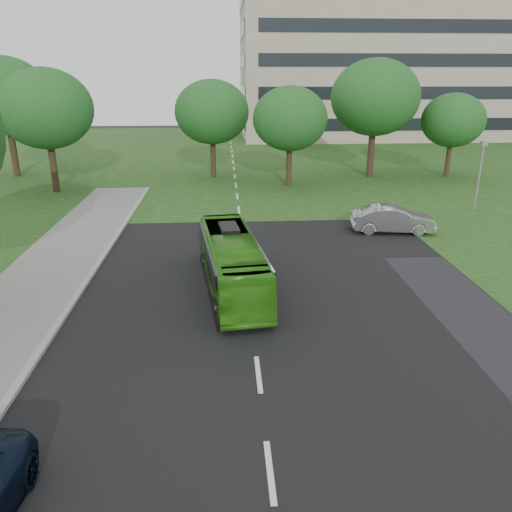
# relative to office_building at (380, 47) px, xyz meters

# --- Properties ---
(ground) EXTENTS (160.00, 160.00, 0.00)m
(ground) POSITION_rel_office_building_xyz_m (-21.96, -61.96, -12.50)
(ground) COLOR black
(ground) RESTS_ON ground
(street_surfaces) EXTENTS (120.00, 120.00, 0.15)m
(street_surfaces) POSITION_rel_office_building_xyz_m (-22.34, -39.21, -12.47)
(street_surfaces) COLOR black
(street_surfaces) RESTS_ON ground
(office_building) EXTENTS (40.10, 20.10, 25.00)m
(office_building) POSITION_rel_office_building_xyz_m (0.00, 0.00, 0.00)
(office_building) COLOR tan
(office_building) RESTS_ON ground
(tree_park_a) EXTENTS (6.98, 6.98, 9.27)m
(tree_park_a) POSITION_rel_office_building_xyz_m (-36.11, -37.49, -6.21)
(tree_park_a) COLOR black
(tree_park_a) RESTS_ON ground
(tree_park_b) EXTENTS (6.40, 6.40, 8.40)m
(tree_park_b) POSITION_rel_office_building_xyz_m (-23.87, -32.29, -6.84)
(tree_park_b) COLOR black
(tree_park_b) RESTS_ON ground
(tree_park_c) EXTENTS (5.98, 5.98, 7.94)m
(tree_park_c) POSITION_rel_office_building_xyz_m (-17.58, -36.23, -7.12)
(tree_park_c) COLOR black
(tree_park_c) RESTS_ON ground
(tree_park_d) EXTENTS (7.64, 7.64, 10.11)m
(tree_park_d) POSITION_rel_office_building_xyz_m (-9.77, -32.76, -5.66)
(tree_park_d) COLOR black
(tree_park_d) RESTS_ON ground
(tree_park_e) EXTENTS (5.47, 5.47, 7.29)m
(tree_park_e) POSITION_rel_office_building_xyz_m (-2.83, -33.23, -7.55)
(tree_park_e) COLOR black
(tree_park_e) RESTS_ON ground
(tree_park_f) EXTENTS (7.72, 7.72, 10.30)m
(tree_park_f) POSITION_rel_office_building_xyz_m (-41.76, -30.54, -5.50)
(tree_park_f) COLOR black
(tree_park_f) RESTS_ON ground
(bus) EXTENTS (3.01, 8.73, 2.38)m
(bus) POSITION_rel_office_building_xyz_m (-22.63, -57.29, -11.31)
(bus) COLOR #379019
(bus) RESTS_ON ground
(sedan) EXTENTS (4.91, 2.25, 1.56)m
(sedan) POSITION_rel_office_building_xyz_m (-13.18, -49.66, -11.72)
(sedan) COLOR #9E9EA3
(sedan) RESTS_ON ground
(camera_pole) EXTENTS (0.47, 0.43, 4.63)m
(camera_pole) POSITION_rel_office_building_xyz_m (-5.96, -45.07, -9.51)
(camera_pole) COLOR gray
(camera_pole) RESTS_ON ground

